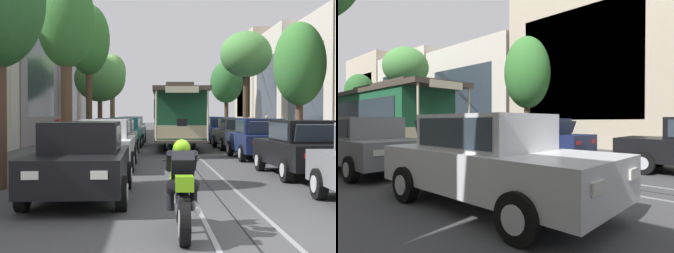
% 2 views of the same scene
% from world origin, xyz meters
% --- Properties ---
extents(ground_plane, '(160.00, 160.00, 0.00)m').
position_xyz_m(ground_plane, '(0.00, 20.73, 0.00)').
color(ground_plane, '#424244').
extents(trolley_track_rails, '(1.14, 59.83, 0.01)m').
position_xyz_m(trolley_track_rails, '(0.00, 23.91, 0.00)').
color(trolley_track_rails, gray).
rests_on(trolley_track_rails, ground).
extents(building_facade_left, '(5.94, 51.53, 10.75)m').
position_xyz_m(building_facade_left, '(-10.80, 24.70, 3.94)').
color(building_facade_left, tan).
rests_on(building_facade_left, ground).
extents(parked_car_black_near_left, '(2.03, 4.38, 1.58)m').
position_xyz_m(parked_car_black_near_left, '(-2.82, 3.25, 0.80)').
color(parked_car_black_near_left, black).
rests_on(parked_car_black_near_left, ground).
extents(parked_car_white_second_left, '(2.00, 4.36, 1.58)m').
position_xyz_m(parked_car_white_second_left, '(-2.90, 9.23, 0.80)').
color(parked_car_white_second_left, silver).
rests_on(parked_car_white_second_left, ground).
extents(parked_car_grey_mid_left, '(2.02, 4.37, 1.58)m').
position_xyz_m(parked_car_grey_mid_left, '(-2.97, 14.35, 0.80)').
color(parked_car_grey_mid_left, slate).
rests_on(parked_car_grey_mid_left, ground).
extents(parked_car_teal_fourth_left, '(2.08, 4.39, 1.58)m').
position_xyz_m(parked_car_teal_fourth_left, '(-2.85, 19.99, 0.80)').
color(parked_car_teal_fourth_left, '#196B70').
rests_on(parked_car_teal_fourth_left, ground).
extents(parked_car_white_fifth_left, '(2.12, 4.41, 1.58)m').
position_xyz_m(parked_car_white_fifth_left, '(-2.78, 25.49, 0.80)').
color(parked_car_white_fifth_left, silver).
rests_on(parked_car_white_fifth_left, ground).
extents(parked_car_brown_sixth_left, '(2.03, 4.38, 1.58)m').
position_xyz_m(parked_car_brown_sixth_left, '(-2.99, 30.42, 0.80)').
color(parked_car_brown_sixth_left, brown).
rests_on(parked_car_brown_sixth_left, ground).
extents(parked_car_teal_far_left, '(2.10, 4.40, 1.58)m').
position_xyz_m(parked_car_teal_far_left, '(-2.94, 36.03, 0.80)').
color(parked_car_teal_far_left, '#196B70').
rests_on(parked_car_teal_far_left, ground).
extents(parked_car_black_second_right, '(2.10, 4.41, 1.58)m').
position_xyz_m(parked_car_black_second_right, '(2.88, 6.84, 0.80)').
color(parked_car_black_second_right, black).
rests_on(parked_car_black_second_right, ground).
extents(parked_car_navy_mid_right, '(2.03, 4.37, 1.58)m').
position_xyz_m(parked_car_navy_mid_right, '(2.80, 12.40, 0.80)').
color(parked_car_navy_mid_right, '#19234C').
rests_on(parked_car_navy_mid_right, ground).
extents(parked_car_grey_fourth_right, '(2.07, 4.39, 1.58)m').
position_xyz_m(parked_car_grey_fourth_right, '(2.86, 18.04, 0.80)').
color(parked_car_grey_fourth_right, slate).
rests_on(parked_car_grey_fourth_right, ground).
extents(parked_car_blue_fifth_right, '(2.04, 4.38, 1.58)m').
position_xyz_m(parked_car_blue_fifth_right, '(2.89, 23.83, 0.80)').
color(parked_car_blue_fifth_right, '#233D93').
rests_on(parked_car_blue_fifth_right, ground).
extents(parked_car_navy_sixth_right, '(2.10, 4.40, 1.58)m').
position_xyz_m(parked_car_navy_sixth_right, '(3.01, 29.15, 0.80)').
color(parked_car_navy_sixth_right, '#19234C').
rests_on(parked_car_navy_sixth_right, ground).
extents(parked_car_green_far_right, '(2.10, 4.40, 1.58)m').
position_xyz_m(parked_car_green_far_right, '(3.01, 34.43, 0.80)').
color(parked_car_green_far_right, '#1E6038').
rests_on(parked_car_green_far_right, ground).
extents(street_tree_kerb_left_second, '(2.27, 2.00, 7.21)m').
position_xyz_m(street_tree_kerb_left_second, '(-4.72, 12.61, 5.23)').
color(street_tree_kerb_left_second, brown).
rests_on(street_tree_kerb_left_second, ground).
extents(street_tree_kerb_left_mid, '(2.42, 2.27, 8.07)m').
position_xyz_m(street_tree_kerb_left_mid, '(-4.99, 21.83, 5.95)').
color(street_tree_kerb_left_mid, '#4C3826').
rests_on(street_tree_kerb_left_mid, ground).
extents(street_tree_kerb_left_fourth, '(3.81, 3.14, 6.15)m').
position_xyz_m(street_tree_kerb_left_fourth, '(-5.24, 30.32, 4.40)').
color(street_tree_kerb_left_fourth, brown).
rests_on(street_tree_kerb_left_fourth, ground).
extents(street_tree_kerb_left_far, '(2.55, 2.71, 7.37)m').
position_xyz_m(street_tree_kerb_left_far, '(-5.05, 39.76, 5.58)').
color(street_tree_kerb_left_far, brown).
rests_on(street_tree_kerb_left_far, ground).
extents(street_tree_kerb_right_second, '(2.27, 2.42, 5.80)m').
position_xyz_m(street_tree_kerb_right_second, '(5.11, 14.69, 3.94)').
color(street_tree_kerb_right_second, brown).
rests_on(street_tree_kerb_right_second, ground).
extents(street_tree_kerb_right_mid, '(3.53, 3.59, 7.42)m').
position_xyz_m(street_tree_kerb_right_mid, '(5.05, 26.93, 5.79)').
color(street_tree_kerb_right_mid, '#4C3826').
rests_on(street_tree_kerb_right_mid, ground).
extents(street_tree_kerb_right_fourth, '(2.87, 2.88, 6.41)m').
position_xyz_m(street_tree_kerb_right_fourth, '(5.20, 36.81, 4.55)').
color(street_tree_kerb_right_fourth, '#4C3826').
rests_on(street_tree_kerb_right_fourth, ground).
extents(cable_car_trolley, '(2.71, 9.16, 3.28)m').
position_xyz_m(cable_car_trolley, '(-0.00, 19.18, 1.66)').
color(cable_car_trolley, '#1E5B38').
rests_on(cable_car_trolley, ground).
extents(motorcycle_with_rider, '(0.56, 1.99, 1.37)m').
position_xyz_m(motorcycle_with_rider, '(-0.94, 0.15, 0.65)').
color(motorcycle_with_rider, black).
rests_on(motorcycle_with_rider, ground).
extents(pedestrian_on_left_pavement, '(0.55, 0.42, 1.68)m').
position_xyz_m(pedestrian_on_left_pavement, '(6.02, 24.84, 0.95)').
color(pedestrian_on_left_pavement, '#4C4233').
rests_on(pedestrian_on_left_pavement, ground).
extents(pedestrian_on_right_pavement, '(0.55, 0.41, 1.67)m').
position_xyz_m(pedestrian_on_right_pavement, '(-6.99, 23.20, 0.95)').
color(pedestrian_on_right_pavement, '#4C4233').
rests_on(pedestrian_on_right_pavement, ground).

